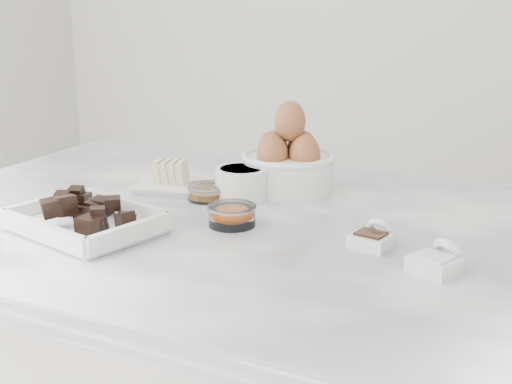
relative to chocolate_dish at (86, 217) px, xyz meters
The scene contains 9 objects.
marble_slab 0.25m from the chocolate_dish, 41.23° to the left, with size 1.20×0.80×0.04m, color white.
chocolate_dish is the anchor object (origin of this frame).
butter_plate 0.27m from the chocolate_dish, 92.25° to the left, with size 0.15×0.15×0.05m.
sugar_ramekin 0.30m from the chocolate_dish, 62.53° to the left, with size 0.10×0.10×0.06m.
egg_bowl 0.40m from the chocolate_dish, 61.73° to the left, with size 0.18×0.18×0.17m.
honey_bowl 0.24m from the chocolate_dish, 69.99° to the left, with size 0.07×0.07×0.03m.
zest_bowl 0.23m from the chocolate_dish, 32.93° to the left, with size 0.08×0.08×0.03m.
vanilla_spoon 0.44m from the chocolate_dish, 16.92° to the left, with size 0.06×0.08×0.04m.
salt_spoon 0.53m from the chocolate_dish, ahead, with size 0.08×0.09×0.05m.
Camera 1 is at (0.52, -0.99, 1.30)m, focal length 50.00 mm.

